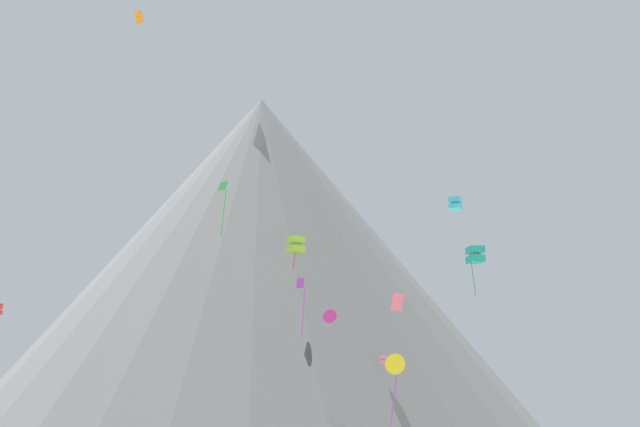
{
  "coord_description": "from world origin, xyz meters",
  "views": [
    {
      "loc": [
        -4.6,
        -32.88,
        3.17
      ],
      "look_at": [
        2.4,
        32.58,
        19.87
      ],
      "focal_mm": 49.13,
      "sensor_mm": 36.0,
      "label": 1
    }
  ],
  "objects_px": {
    "kite_violet_mid": "(301,293)",
    "kite_cyan_mid": "(455,204)",
    "kite_yellow_low": "(395,366)",
    "kite_magenta_low": "(330,317)",
    "kite_orange_high": "(139,17)",
    "kite_black_low": "(306,354)",
    "kite_green_mid": "(223,196)",
    "rock_massif": "(258,273)",
    "kite_rainbow_low": "(397,302)",
    "kite_pink_low": "(384,360)",
    "kite_teal_mid": "(475,255)",
    "kite_lime_mid": "(296,245)"
  },
  "relations": [
    {
      "from": "kite_orange_high",
      "to": "kite_pink_low",
      "type": "distance_m",
      "value": 39.21
    },
    {
      "from": "kite_lime_mid",
      "to": "kite_rainbow_low",
      "type": "bearing_deg",
      "value": -96.64
    },
    {
      "from": "kite_yellow_low",
      "to": "kite_pink_low",
      "type": "height_order",
      "value": "kite_pink_low"
    },
    {
      "from": "kite_teal_mid",
      "to": "kite_orange_high",
      "type": "xyz_separation_m",
      "value": [
        -31.16,
        0.64,
        22.18
      ]
    },
    {
      "from": "kite_violet_mid",
      "to": "kite_black_low",
      "type": "distance_m",
      "value": 18.99
    },
    {
      "from": "kite_green_mid",
      "to": "kite_teal_mid",
      "type": "bearing_deg",
      "value": -85.79
    },
    {
      "from": "kite_teal_mid",
      "to": "kite_green_mid",
      "type": "xyz_separation_m",
      "value": [
        -22.85,
        1.48,
        5.31
      ]
    },
    {
      "from": "kite_black_low",
      "to": "kite_lime_mid",
      "type": "xyz_separation_m",
      "value": [
        1.65,
        29.99,
        13.17
      ]
    },
    {
      "from": "kite_teal_mid",
      "to": "kite_green_mid",
      "type": "height_order",
      "value": "kite_green_mid"
    },
    {
      "from": "kite_teal_mid",
      "to": "kite_magenta_low",
      "type": "bearing_deg",
      "value": 73.39
    },
    {
      "from": "kite_orange_high",
      "to": "kite_lime_mid",
      "type": "bearing_deg",
      "value": -71.23
    },
    {
      "from": "kite_orange_high",
      "to": "kite_black_low",
      "type": "distance_m",
      "value": 43.14
    },
    {
      "from": "kite_yellow_low",
      "to": "kite_pink_low",
      "type": "distance_m",
      "value": 21.65
    },
    {
      "from": "kite_violet_mid",
      "to": "kite_black_low",
      "type": "bearing_deg",
      "value": -169.43
    },
    {
      "from": "kite_orange_high",
      "to": "kite_green_mid",
      "type": "bearing_deg",
      "value": -87.58
    },
    {
      "from": "rock_massif",
      "to": "kite_violet_mid",
      "type": "distance_m",
      "value": 37.65
    },
    {
      "from": "kite_yellow_low",
      "to": "kite_magenta_low",
      "type": "bearing_deg",
      "value": -58.58
    },
    {
      "from": "rock_massif",
      "to": "kite_green_mid",
      "type": "distance_m",
      "value": 30.23
    },
    {
      "from": "kite_violet_mid",
      "to": "kite_cyan_mid",
      "type": "height_order",
      "value": "kite_cyan_mid"
    },
    {
      "from": "kite_green_mid",
      "to": "kite_pink_low",
      "type": "height_order",
      "value": "kite_green_mid"
    },
    {
      "from": "kite_magenta_low",
      "to": "kite_cyan_mid",
      "type": "xyz_separation_m",
      "value": [
        6.14,
        -21.17,
        5.06
      ]
    },
    {
      "from": "kite_violet_mid",
      "to": "kite_teal_mid",
      "type": "distance_m",
      "value": 17.71
    },
    {
      "from": "kite_violet_mid",
      "to": "kite_pink_low",
      "type": "xyz_separation_m",
      "value": [
        8.47,
        9.38,
        -4.51
      ]
    },
    {
      "from": "kite_black_low",
      "to": "kite_green_mid",
      "type": "relative_size",
      "value": 0.29
    },
    {
      "from": "kite_rainbow_low",
      "to": "kite_yellow_low",
      "type": "relative_size",
      "value": 0.31
    },
    {
      "from": "kite_rainbow_low",
      "to": "kite_cyan_mid",
      "type": "bearing_deg",
      "value": 166.94
    },
    {
      "from": "rock_massif",
      "to": "kite_rainbow_low",
      "type": "distance_m",
      "value": 44.81
    },
    {
      "from": "kite_green_mid",
      "to": "kite_lime_mid",
      "type": "relative_size",
      "value": 1.59
    },
    {
      "from": "rock_massif",
      "to": "kite_rainbow_low",
      "type": "height_order",
      "value": "rock_massif"
    },
    {
      "from": "kite_teal_mid",
      "to": "kite_rainbow_low",
      "type": "bearing_deg",
      "value": 132.24
    },
    {
      "from": "kite_black_low",
      "to": "kite_yellow_low",
      "type": "height_order",
      "value": "kite_black_low"
    },
    {
      "from": "kite_black_low",
      "to": "kite_teal_mid",
      "type": "bearing_deg",
      "value": 162.57
    },
    {
      "from": "kite_pink_low",
      "to": "kite_cyan_mid",
      "type": "bearing_deg",
      "value": 23.38
    },
    {
      "from": "kite_cyan_mid",
      "to": "kite_yellow_low",
      "type": "xyz_separation_m",
      "value": [
        -4.02,
        1.96,
        -10.86
      ]
    },
    {
      "from": "rock_massif",
      "to": "kite_rainbow_low",
      "type": "bearing_deg",
      "value": -78.15
    },
    {
      "from": "rock_massif",
      "to": "kite_rainbow_low",
      "type": "relative_size",
      "value": 60.66
    },
    {
      "from": "kite_violet_mid",
      "to": "kite_magenta_low",
      "type": "xyz_separation_m",
      "value": [
        3.23,
        7.28,
        -0.92
      ]
    },
    {
      "from": "kite_cyan_mid",
      "to": "kite_black_low",
      "type": "xyz_separation_m",
      "value": [
        -10.56,
        -3.91,
        -10.67
      ]
    },
    {
      "from": "kite_orange_high",
      "to": "kite_yellow_low",
      "type": "xyz_separation_m",
      "value": [
        20.25,
        -17.86,
        -33.5
      ]
    },
    {
      "from": "kite_magenta_low",
      "to": "kite_yellow_low",
      "type": "height_order",
      "value": "kite_magenta_low"
    },
    {
      "from": "kite_violet_mid",
      "to": "kite_teal_mid",
      "type": "relative_size",
      "value": 1.1
    },
    {
      "from": "kite_rainbow_low",
      "to": "kite_yellow_low",
      "type": "xyz_separation_m",
      "value": [
        -1.38,
        -5.79,
        -5.2
      ]
    },
    {
      "from": "kite_magenta_low",
      "to": "kite_yellow_low",
      "type": "relative_size",
      "value": 0.29
    },
    {
      "from": "kite_black_low",
      "to": "kite_green_mid",
      "type": "distance_m",
      "value": 30.06
    },
    {
      "from": "kite_orange_high",
      "to": "kite_magenta_low",
      "type": "distance_m",
      "value": 33.14
    },
    {
      "from": "kite_violet_mid",
      "to": "kite_orange_high",
      "type": "distance_m",
      "value": 31.23
    },
    {
      "from": "kite_orange_high",
      "to": "kite_cyan_mid",
      "type": "relative_size",
      "value": 1.14
    },
    {
      "from": "kite_violet_mid",
      "to": "kite_pink_low",
      "type": "height_order",
      "value": "kite_violet_mid"
    },
    {
      "from": "rock_massif",
      "to": "kite_pink_low",
      "type": "bearing_deg",
      "value": -68.54
    },
    {
      "from": "kite_magenta_low",
      "to": "kite_lime_mid",
      "type": "height_order",
      "value": "kite_lime_mid"
    }
  ]
}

